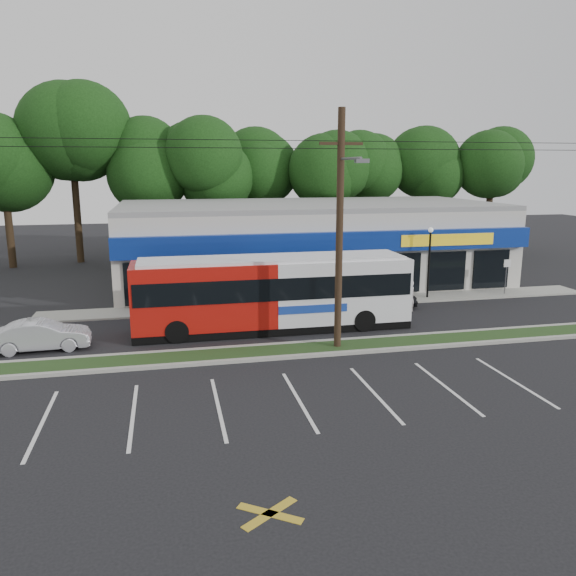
% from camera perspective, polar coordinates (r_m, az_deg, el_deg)
% --- Properties ---
extents(ground, '(120.00, 120.00, 0.00)m').
position_cam_1_polar(ground, '(22.88, -1.48, -7.43)').
color(ground, black).
rests_on(ground, ground).
extents(grass_strip, '(40.00, 1.60, 0.12)m').
position_cam_1_polar(grass_strip, '(23.79, -1.94, -6.50)').
color(grass_strip, '#233E19').
rests_on(grass_strip, ground).
extents(curb_south, '(40.00, 0.25, 0.14)m').
position_cam_1_polar(curb_south, '(22.99, -1.56, -7.14)').
color(curb_south, '#9E9E93').
rests_on(curb_south, ground).
extents(curb_north, '(40.00, 0.25, 0.14)m').
position_cam_1_polar(curb_north, '(24.58, -2.30, -5.85)').
color(curb_north, '#9E9E93').
rests_on(curb_north, ground).
extents(sidewalk, '(32.00, 2.20, 0.10)m').
position_cam_1_polar(sidewalk, '(32.40, 4.21, -1.45)').
color(sidewalk, '#9E9E93').
rests_on(sidewalk, ground).
extents(strip_mall, '(25.00, 12.55, 5.30)m').
position_cam_1_polar(strip_mall, '(38.61, 2.08, 4.73)').
color(strip_mall, beige).
rests_on(strip_mall, ground).
extents(utility_pole, '(50.00, 2.77, 10.00)m').
position_cam_1_polar(utility_pole, '(23.24, 4.92, 6.55)').
color(utility_pole, black).
rests_on(utility_pole, ground).
extents(lamp_post, '(0.30, 0.30, 4.25)m').
position_cam_1_polar(lamp_post, '(33.89, 14.17, 3.34)').
color(lamp_post, black).
rests_on(lamp_post, ground).
extents(sign_post, '(0.45, 0.10, 2.23)m').
position_cam_1_polar(sign_post, '(36.37, 21.32, 1.67)').
color(sign_post, '#59595E').
rests_on(sign_post, ground).
extents(tree_line, '(46.76, 6.76, 11.83)m').
position_cam_1_polar(tree_line, '(47.85, -2.73, 13.09)').
color(tree_line, black).
rests_on(tree_line, ground).
extents(metrobus, '(13.17, 2.83, 3.53)m').
position_cam_1_polar(metrobus, '(26.76, -1.53, -0.34)').
color(metrobus, '#B2140D').
rests_on(metrobus, ground).
extents(car_dark, '(3.98, 1.78, 1.33)m').
position_cam_1_polar(car_dark, '(31.33, 9.56, -0.90)').
color(car_dark, black).
rests_on(car_dark, ground).
extents(car_silver, '(4.04, 1.61, 1.31)m').
position_cam_1_polar(car_silver, '(26.22, -23.76, -4.42)').
color(car_silver, '#B4B5BC').
rests_on(car_silver, ground).
extents(pedestrian_a, '(0.72, 0.59, 1.70)m').
position_cam_1_polar(pedestrian_a, '(30.90, 12.27, -0.84)').
color(pedestrian_a, silver).
rests_on(pedestrian_a, ground).
extents(pedestrian_b, '(1.04, 0.90, 1.81)m').
position_cam_1_polar(pedestrian_b, '(31.82, 4.95, -0.13)').
color(pedestrian_b, beige).
rests_on(pedestrian_b, ground).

